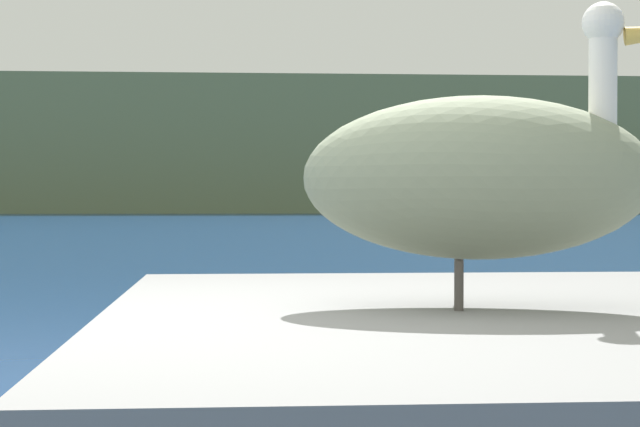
# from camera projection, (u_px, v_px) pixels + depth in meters

# --- Properties ---
(hillside_backdrop) EXTENTS (140.00, 14.23, 9.14)m
(hillside_backdrop) POSITION_uv_depth(u_px,v_px,m) (233.00, 148.00, 77.12)
(hillside_backdrop) COLOR #6B7A51
(hillside_backdrop) RESTS_ON ground
(pelican) EXTENTS (1.40, 0.74, 0.99)m
(pelican) POSITION_uv_depth(u_px,v_px,m) (480.00, 175.00, 3.52)
(pelican) COLOR gray
(pelican) RESTS_ON pier_dock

